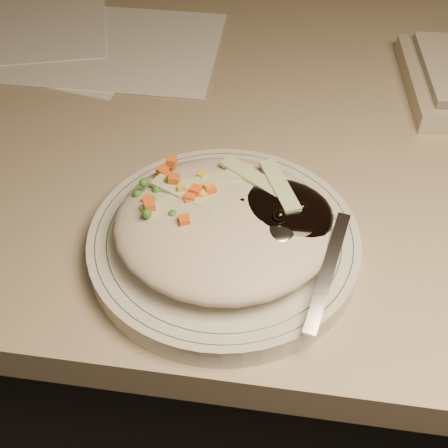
# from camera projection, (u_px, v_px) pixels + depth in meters

# --- Properties ---
(desk) EXTENTS (1.40, 0.70, 0.74)m
(desk) POSITION_uv_depth(u_px,v_px,m) (317.00, 238.00, 0.86)
(desk) COLOR tan
(desk) RESTS_ON ground
(plate) EXTENTS (0.25, 0.25, 0.02)m
(plate) POSITION_uv_depth(u_px,v_px,m) (224.00, 244.00, 0.57)
(plate) COLOR silver
(plate) RESTS_ON desk
(plate_rim) EXTENTS (0.23, 0.23, 0.00)m
(plate_rim) POSITION_uv_depth(u_px,v_px,m) (224.00, 236.00, 0.56)
(plate_rim) COLOR #144723
(plate_rim) RESTS_ON plate
(meal) EXTENTS (0.20, 0.19, 0.05)m
(meal) POSITION_uv_depth(u_px,v_px,m) (229.00, 221.00, 0.54)
(meal) COLOR #C0B39B
(meal) RESTS_ON plate
(papers) EXTENTS (0.49, 0.29, 0.00)m
(papers) POSITION_uv_depth(u_px,v_px,m) (47.00, 36.00, 0.84)
(papers) COLOR white
(papers) RESTS_ON desk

